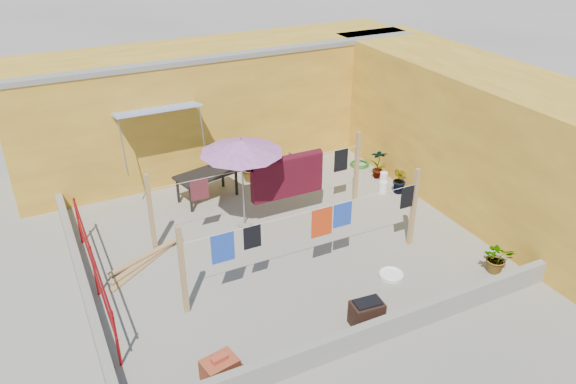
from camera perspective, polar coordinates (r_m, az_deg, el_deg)
The scene contains 21 objects.
ground at distance 12.35m, azimuth -1.06°, elevation -4.89°, with size 80.00×80.00×0.00m, color #9E998E.
wall_back at distance 15.75m, azimuth -6.91°, elevation 8.96°, with size 11.00×3.27×3.21m.
wall_right at distance 14.37m, azimuth 18.04°, elevation 5.80°, with size 2.40×9.00×3.20m, color gold.
parapet_front at distance 9.77m, azimuth 8.30°, elevation -14.05°, with size 8.30×0.16×0.44m, color gray.
parapet_left at distance 11.41m, azimuth -20.11°, elevation -8.65°, with size 0.16×7.30×0.44m, color gray.
red_railing at distance 10.98m, azimuth -19.20°, elevation -6.86°, with size 0.05×4.20×1.10m.
clothesline_rig at distance 12.45m, azimuth -0.08°, elevation 0.88°, with size 5.09×2.35×1.80m.
patio_umbrella at distance 12.00m, azimuth -4.76°, elevation 4.57°, with size 2.11×2.11×2.17m.
outdoor_table at distance 13.83m, azimuth -8.27°, elevation 1.67°, with size 1.64×1.09×0.70m.
brick_stack at distance 9.18m, azimuth -6.92°, elevation -17.47°, with size 0.60×0.48×0.47m.
lumber_pile at distance 11.96m, azimuth -14.36°, elevation -6.78°, with size 1.79×1.24×0.12m.
brazier at distance 10.11m, azimuth 8.00°, elevation -12.10°, with size 0.59×0.42×0.50m.
white_basin at distance 11.42m, azimuth 10.44°, elevation -8.25°, with size 0.49×0.49×0.09m.
water_jug_a at distance 14.39m, azimuth 9.63°, elevation 0.51°, with size 0.22×0.22×0.35m.
water_jug_b at distance 14.92m, azimuth 9.71°, elevation 1.49°, with size 0.20×0.20×0.32m.
green_hose at distance 15.80m, azimuth 7.29°, elevation 2.84°, with size 0.55×0.55×0.08m.
plant_back_a at distance 14.77m, azimuth -3.82°, elevation 2.64°, with size 0.70×0.60×0.77m, color #205E1B.
plant_back_b at distance 15.06m, azimuth 0.49°, elevation 2.90°, with size 0.35×0.35×0.62m, color #205E1B.
plant_right_a at distance 15.00m, azimuth 9.17°, elevation 2.89°, with size 0.44×0.30×0.84m, color #205E1B.
plant_right_b at distance 14.32m, azimuth 11.32°, elevation 1.17°, with size 0.40×0.33×0.73m, color #205E1B.
plant_right_c at distance 11.97m, azimuth 20.52°, elevation -6.26°, with size 0.58×0.50×0.65m, color #205E1B.
Camera 1 is at (-4.41, -9.37, 6.73)m, focal length 35.00 mm.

